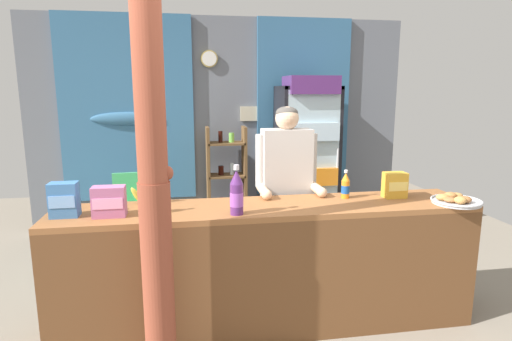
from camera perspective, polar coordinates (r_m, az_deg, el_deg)
ground_plane at (r=3.93m, az=-2.18°, el=-15.48°), size 7.47×7.47×0.00m
back_wall_curtained at (r=5.29m, az=-5.04°, el=6.46°), size 4.61×0.22×2.61m
stall_counter at (r=3.03m, az=2.01°, el=-11.86°), size 3.02×0.56×0.93m
timber_post at (r=2.47m, az=-13.72°, el=-2.69°), size 0.21×0.19×2.46m
drink_fridge at (r=5.02m, az=6.93°, el=2.73°), size 0.68×0.65×1.90m
bottle_shelf_rack at (r=5.10m, az=-4.02°, el=-1.15°), size 0.48×0.28×1.32m
plastic_lawn_chair at (r=4.72m, az=-16.34°, el=-4.92°), size 0.48×0.48×0.86m
shopkeeper at (r=3.46m, az=4.16°, el=-1.31°), size 0.51×0.42×1.62m
soda_bottle_grape_soda at (r=2.78m, az=-2.66°, el=-3.16°), size 0.09×0.09×0.34m
soda_bottle_lime_soda at (r=2.90m, az=-13.89°, el=-4.02°), size 0.07×0.07×0.20m
soda_bottle_orange_soda at (r=3.28m, az=12.08°, el=-2.10°), size 0.06×0.06×0.22m
snack_box_choco_powder at (r=3.39m, az=18.36°, el=-1.89°), size 0.17×0.12×0.20m
snack_box_wafer at (r=2.90m, az=-19.37°, el=-4.01°), size 0.21×0.12×0.20m
snack_box_biscuit at (r=3.01m, az=-24.66°, el=-3.64°), size 0.18×0.12×0.23m
pastry_tray at (r=3.40m, az=25.53°, el=-3.65°), size 0.36×0.36×0.07m
banana_bunch at (r=3.16m, az=-14.38°, el=-3.23°), size 0.27×0.06×0.16m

